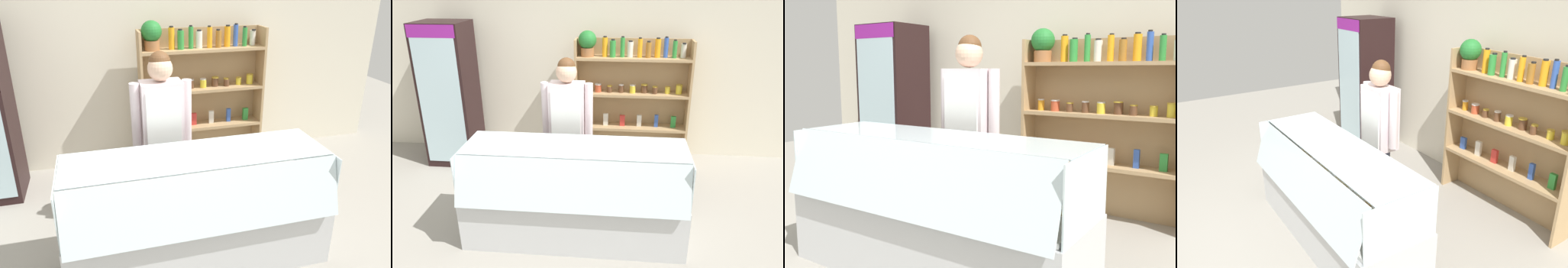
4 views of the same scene
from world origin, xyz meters
TOP-DOWN VIEW (x-y plane):
  - ground_plane at (0.00, 0.00)m, footprint 12.00×12.00m
  - back_wall at (0.00, 2.19)m, footprint 6.80×0.10m
  - shelving_unit at (0.67, 1.89)m, footprint 1.57×0.29m
  - deli_display_case at (0.15, 0.02)m, footprint 2.20×0.79m
  - shop_clerk at (-0.01, 0.68)m, footprint 0.57×0.25m

SIDE VIEW (x-z plane):
  - ground_plane at x=0.00m, z-range 0.00..0.00m
  - deli_display_case at x=0.15m, z-range -0.19..0.82m
  - shop_clerk at x=-0.01m, z-range 0.16..1.90m
  - shelving_unit at x=0.67m, z-range 0.13..2.00m
  - back_wall at x=0.00m, z-range 0.00..2.70m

